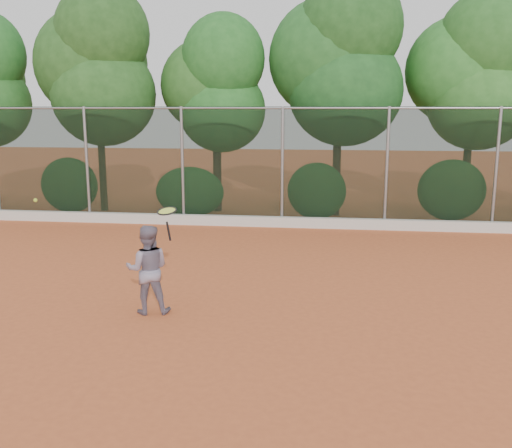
# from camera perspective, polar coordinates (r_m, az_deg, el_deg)

# --- Properties ---
(ground) EXTENTS (80.00, 80.00, 0.00)m
(ground) POSITION_cam_1_polar(r_m,az_deg,el_deg) (10.32, -0.72, -7.91)
(ground) COLOR #C45A2E
(ground) RESTS_ON ground
(concrete_curb) EXTENTS (24.00, 0.20, 0.30)m
(concrete_curb) POSITION_cam_1_polar(r_m,az_deg,el_deg) (16.84, 2.55, 0.21)
(concrete_curb) COLOR beige
(concrete_curb) RESTS_ON ground
(tennis_player) EXTENTS (0.84, 0.72, 1.52)m
(tennis_player) POSITION_cam_1_polar(r_m,az_deg,el_deg) (9.82, -10.77, -4.48)
(tennis_player) COLOR slate
(tennis_player) RESTS_ON ground
(chainlink_fence) EXTENTS (24.09, 0.09, 3.50)m
(chainlink_fence) POSITION_cam_1_polar(r_m,az_deg,el_deg) (16.77, 2.65, 6.07)
(chainlink_fence) COLOR black
(chainlink_fence) RESTS_ON ground
(foliage_backdrop) EXTENTS (23.70, 3.63, 7.55)m
(foliage_backdrop) POSITION_cam_1_polar(r_m,az_deg,el_deg) (18.75, 1.53, 14.41)
(foliage_backdrop) COLOR #3F2C18
(foliage_backdrop) RESTS_ON ground
(tennis_racket) EXTENTS (0.42, 0.41, 0.57)m
(tennis_racket) POSITION_cam_1_polar(r_m,az_deg,el_deg) (9.39, -8.88, 1.06)
(tennis_racket) COLOR black
(tennis_racket) RESTS_ON ground
(tennis_ball_in_flight) EXTENTS (0.07, 0.07, 0.07)m
(tennis_ball_in_flight) POSITION_cam_1_polar(r_m,az_deg,el_deg) (10.88, -21.19, 2.23)
(tennis_ball_in_flight) COLOR #B3D12F
(tennis_ball_in_flight) RESTS_ON ground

